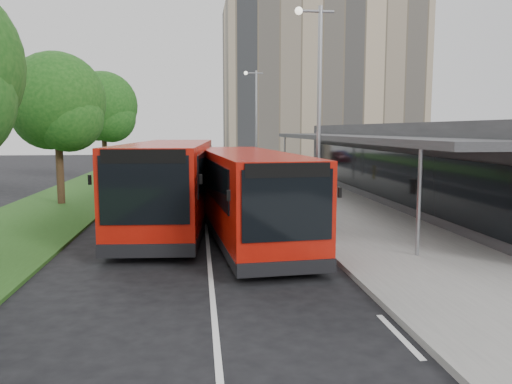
{
  "coord_description": "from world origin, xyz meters",
  "views": [
    {
      "loc": [
        -0.27,
        -16.28,
        3.71
      ],
      "look_at": [
        1.76,
        1.23,
        1.5
      ],
      "focal_mm": 35.0,
      "sensor_mm": 36.0,
      "label": 1
    }
  ],
  "objects_px": {
    "tree_mid": "(57,107)",
    "bus_second": "(170,184)",
    "lamp_post_far": "(255,116)",
    "bollard": "(268,173)",
    "tree_far": "(103,110)",
    "car_far": "(194,156)",
    "lamp_post_near": "(317,102)",
    "car_near": "(214,157)",
    "litter_bin": "(299,188)",
    "bus_main": "(248,195)"
  },
  "relations": [
    {
      "from": "tree_far",
      "to": "lamp_post_far",
      "type": "xyz_separation_m",
      "value": [
        11.13,
        0.95,
        -0.36
      ]
    },
    {
      "from": "lamp_post_near",
      "to": "lamp_post_far",
      "type": "height_order",
      "value": "same"
    },
    {
      "from": "bus_main",
      "to": "bus_second",
      "type": "relative_size",
      "value": 0.92
    },
    {
      "from": "bus_main",
      "to": "litter_bin",
      "type": "distance_m",
      "value": 10.56
    },
    {
      "from": "tree_far",
      "to": "bollard",
      "type": "relative_size",
      "value": 7.81
    },
    {
      "from": "tree_mid",
      "to": "tree_far",
      "type": "bearing_deg",
      "value": 90.0
    },
    {
      "from": "bus_main",
      "to": "car_far",
      "type": "xyz_separation_m",
      "value": [
        -2.08,
        44.35,
        -0.97
      ]
    },
    {
      "from": "bus_second",
      "to": "bollard",
      "type": "height_order",
      "value": "bus_second"
    },
    {
      "from": "tree_far",
      "to": "litter_bin",
      "type": "height_order",
      "value": "tree_far"
    },
    {
      "from": "tree_far",
      "to": "car_near",
      "type": "bearing_deg",
      "value": 64.68
    },
    {
      "from": "bollard",
      "to": "litter_bin",
      "type": "bearing_deg",
      "value": -85.82
    },
    {
      "from": "lamp_post_far",
      "to": "bollard",
      "type": "distance_m",
      "value": 5.52
    },
    {
      "from": "tree_mid",
      "to": "car_near",
      "type": "bearing_deg",
      "value": 74.21
    },
    {
      "from": "lamp_post_near",
      "to": "car_near",
      "type": "relative_size",
      "value": 2.03
    },
    {
      "from": "car_far",
      "to": "car_near",
      "type": "bearing_deg",
      "value": -57.65
    },
    {
      "from": "bus_second",
      "to": "car_near",
      "type": "relative_size",
      "value": 2.92
    },
    {
      "from": "bus_second",
      "to": "tree_mid",
      "type": "bearing_deg",
      "value": 136.58
    },
    {
      "from": "lamp_post_near",
      "to": "bus_main",
      "type": "distance_m",
      "value": 4.5
    },
    {
      "from": "tree_far",
      "to": "lamp_post_far",
      "type": "height_order",
      "value": "lamp_post_far"
    },
    {
      "from": "car_near",
      "to": "car_far",
      "type": "xyz_separation_m",
      "value": [
        -2.12,
        5.89,
        -0.13
      ]
    },
    {
      "from": "tree_far",
      "to": "bus_second",
      "type": "xyz_separation_m",
      "value": [
        5.68,
        -18.16,
        -3.43
      ]
    },
    {
      "from": "tree_mid",
      "to": "bus_second",
      "type": "relative_size",
      "value": 0.64
    },
    {
      "from": "bus_main",
      "to": "car_near",
      "type": "height_order",
      "value": "bus_main"
    },
    {
      "from": "tree_far",
      "to": "car_far",
      "type": "xyz_separation_m",
      "value": [
        6.31,
        23.72,
        -4.53
      ]
    },
    {
      "from": "litter_bin",
      "to": "lamp_post_far",
      "type": "bearing_deg",
      "value": 95.18
    },
    {
      "from": "tree_far",
      "to": "lamp_post_near",
      "type": "relative_size",
      "value": 0.98
    },
    {
      "from": "bollard",
      "to": "lamp_post_near",
      "type": "bearing_deg",
      "value": -91.68
    },
    {
      "from": "tree_far",
      "to": "lamp_post_near",
      "type": "distance_m",
      "value": 22.07
    },
    {
      "from": "lamp_post_near",
      "to": "car_far",
      "type": "bearing_deg",
      "value": 96.42
    },
    {
      "from": "lamp_post_near",
      "to": "bollard",
      "type": "height_order",
      "value": "lamp_post_near"
    },
    {
      "from": "lamp_post_near",
      "to": "car_far",
      "type": "distance_m",
      "value": 43.24
    },
    {
      "from": "tree_far",
      "to": "bus_second",
      "type": "bearing_deg",
      "value": -72.64
    },
    {
      "from": "lamp_post_far",
      "to": "car_near",
      "type": "height_order",
      "value": "lamp_post_far"
    },
    {
      "from": "tree_mid",
      "to": "lamp_post_near",
      "type": "height_order",
      "value": "lamp_post_near"
    },
    {
      "from": "car_near",
      "to": "tree_far",
      "type": "bearing_deg",
      "value": -104.38
    },
    {
      "from": "tree_mid",
      "to": "bollard",
      "type": "relative_size",
      "value": 7.37
    },
    {
      "from": "lamp_post_far",
      "to": "bus_second",
      "type": "relative_size",
      "value": 0.69
    },
    {
      "from": "bollard",
      "to": "lamp_post_far",
      "type": "bearing_deg",
      "value": 97.34
    },
    {
      "from": "lamp_post_far",
      "to": "bus_main",
      "type": "height_order",
      "value": "lamp_post_far"
    },
    {
      "from": "lamp_post_far",
      "to": "litter_bin",
      "type": "bearing_deg",
      "value": -84.82
    },
    {
      "from": "bollard",
      "to": "bus_main",
      "type": "bearing_deg",
      "value": -100.18
    },
    {
      "from": "lamp_post_far",
      "to": "bus_second",
      "type": "bearing_deg",
      "value": -105.92
    },
    {
      "from": "tree_mid",
      "to": "lamp_post_far",
      "type": "relative_size",
      "value": 0.93
    },
    {
      "from": "tree_mid",
      "to": "lamp_post_far",
      "type": "bearing_deg",
      "value": 49.32
    },
    {
      "from": "bus_second",
      "to": "car_near",
      "type": "height_order",
      "value": "bus_second"
    },
    {
      "from": "car_far",
      "to": "lamp_post_near",
      "type": "bearing_deg",
      "value": -71.03
    },
    {
      "from": "tree_mid",
      "to": "car_near",
      "type": "height_order",
      "value": "tree_mid"
    },
    {
      "from": "lamp_post_far",
      "to": "car_far",
      "type": "xyz_separation_m",
      "value": [
        -4.81,
        22.77,
        -4.17
      ]
    },
    {
      "from": "lamp_post_far",
      "to": "tree_far",
      "type": "bearing_deg",
      "value": -175.13
    },
    {
      "from": "lamp_post_near",
      "to": "lamp_post_far",
      "type": "bearing_deg",
      "value": 90.0
    }
  ]
}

